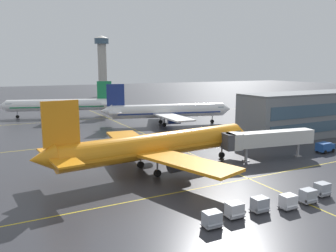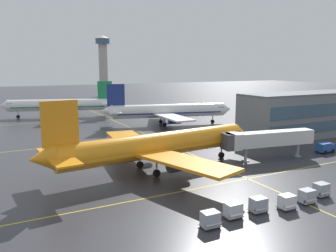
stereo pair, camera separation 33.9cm
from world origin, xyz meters
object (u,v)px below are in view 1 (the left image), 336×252
(service_truck_red_van, at_px, (325,147))
(control_tower, at_px, (102,61))
(baggage_cart_row_fifth, at_px, (308,196))
(airliner_front_gate, at_px, (157,146))
(baggage_cart_row_second, at_px, (235,210))
(jet_bridge, at_px, (263,139))
(baggage_cart_row_leftmost, at_px, (212,219))
(airliner_third_row, at_px, (60,105))
(baggage_cart_row_fourth, at_px, (288,202))
(airliner_second_row, at_px, (167,111))
(baggage_cart_row_rightmost, at_px, (322,189))
(baggage_cart_row_middle, at_px, (260,204))

(service_truck_red_van, xyz_separation_m, control_tower, (0.18, 157.13, 19.95))
(baggage_cart_row_fifth, bearing_deg, airliner_front_gate, 117.61)
(baggage_cart_row_second, bearing_deg, jet_bridge, 40.55)
(jet_bridge, xyz_separation_m, control_tower, (15.94, 155.34, 17.07))
(airliner_front_gate, relative_size, baggage_cart_row_fifth, 15.05)
(baggage_cart_row_leftmost, distance_m, baggage_cart_row_second, 3.86)
(airliner_third_row, bearing_deg, service_truck_red_van, -62.86)
(baggage_cart_row_leftmost, height_order, baggage_cart_row_fourth, same)
(airliner_second_row, height_order, baggage_cart_row_fourth, airliner_second_row)
(service_truck_red_van, relative_size, baggage_cart_row_fifth, 1.52)
(baggage_cart_row_second, height_order, baggage_cart_row_rightmost, same)
(airliner_front_gate, xyz_separation_m, airliner_third_row, (-2.95, 72.37, -0.11))
(baggage_cart_row_fourth, height_order, baggage_cart_row_rightmost, same)
(airliner_front_gate, relative_size, control_tower, 1.15)
(baggage_cart_row_second, bearing_deg, control_tower, 78.02)
(baggage_cart_row_second, bearing_deg, baggage_cart_row_rightmost, -0.48)
(jet_bridge, bearing_deg, baggage_cart_row_fifth, -116.80)
(baggage_cart_row_fifth, height_order, control_tower, control_tower)
(baggage_cart_row_leftmost, height_order, baggage_cart_row_rightmost, same)
(baggage_cart_row_fourth, bearing_deg, jet_bridge, 55.01)
(baggage_cart_row_second, xyz_separation_m, baggage_cart_row_fourth, (7.55, -1.12, 0.00))
(baggage_cart_row_fifth, xyz_separation_m, baggage_cart_row_rightmost, (3.78, 0.82, 0.00))
(baggage_cart_row_middle, height_order, jet_bridge, jet_bridge)
(baggage_cart_row_rightmost, bearing_deg, baggage_cart_row_fifth, -167.78)
(baggage_cart_row_leftmost, relative_size, jet_bridge, 0.14)
(baggage_cart_row_second, bearing_deg, airliner_third_row, 91.88)
(airliner_second_row, xyz_separation_m, jet_bridge, (-2.17, -43.48, -0.29))
(baggage_cart_row_fifth, bearing_deg, jet_bridge, 63.20)
(baggage_cart_row_fifth, relative_size, baggage_cart_row_rightmost, 1.00)
(airliner_second_row, height_order, jet_bridge, airliner_second_row)
(jet_bridge, bearing_deg, service_truck_red_van, -6.46)
(baggage_cart_row_second, height_order, control_tower, control_tower)
(baggage_cart_row_second, bearing_deg, service_truck_red_van, 23.65)
(baggage_cart_row_fourth, distance_m, baggage_cart_row_rightmost, 7.62)
(baggage_cart_row_middle, bearing_deg, control_tower, 79.23)
(airliner_second_row, bearing_deg, airliner_third_row, 129.10)
(baggage_cart_row_fifth, bearing_deg, baggage_cart_row_second, 175.23)
(airliner_second_row, xyz_separation_m, baggage_cart_row_fourth, (-15.41, -62.39, -3.34))
(airliner_third_row, xyz_separation_m, baggage_cart_row_leftmost, (-0.71, -94.08, -3.31))
(service_truck_red_van, bearing_deg, airliner_third_row, 117.14)
(control_tower, bearing_deg, baggage_cart_row_fifth, -98.30)
(baggage_cart_row_middle, xyz_separation_m, baggage_cart_row_fourth, (3.78, -0.99, 0.00))
(airliner_third_row, xyz_separation_m, baggage_cart_row_fourth, (10.61, -94.42, -3.31))
(airliner_third_row, relative_size, service_truck_red_van, 9.46)
(airliner_front_gate, distance_m, control_tower, 157.50)
(airliner_front_gate, relative_size, service_truck_red_van, 9.90)
(baggage_cart_row_middle, relative_size, control_tower, 0.08)
(baggage_cart_row_leftmost, distance_m, baggage_cart_row_middle, 7.58)
(airliner_second_row, relative_size, baggage_cart_row_middle, 14.61)
(control_tower, bearing_deg, service_truck_red_van, -90.06)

